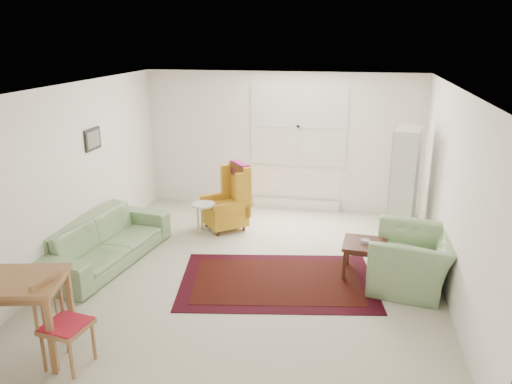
% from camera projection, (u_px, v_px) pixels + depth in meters
% --- Properties ---
extents(room, '(5.04, 5.54, 2.51)m').
position_uv_depth(room, '(256.00, 179.00, 6.70)').
color(room, beige).
rests_on(room, ground).
extents(rug, '(2.77, 2.03, 0.03)m').
position_uv_depth(rug, '(277.00, 281.00, 6.58)').
color(rug, black).
rests_on(rug, ground).
extents(sofa, '(1.18, 2.33, 0.90)m').
position_uv_depth(sofa, '(104.00, 233.00, 7.02)').
color(sofa, '#759764').
rests_on(sofa, ground).
extents(armchair, '(1.18, 1.29, 0.89)m').
position_uv_depth(armchair, '(413.00, 254.00, 6.35)').
color(armchair, '#759764').
rests_on(armchair, ground).
extents(wingback_chair, '(0.93, 0.93, 1.11)m').
position_uv_depth(wingback_chair, '(224.00, 197.00, 8.21)').
color(wingback_chair, '#C48A1E').
rests_on(wingback_chair, ground).
extents(coffee_table, '(0.61, 0.61, 0.47)m').
position_uv_depth(coffee_table, '(364.00, 258.00, 6.72)').
color(coffee_table, '#401C13').
rests_on(coffee_table, ground).
extents(stool, '(0.39, 0.39, 0.51)m').
position_uv_depth(stool, '(204.00, 218.00, 8.13)').
color(stool, white).
rests_on(stool, ground).
extents(cabinet, '(0.51, 0.77, 1.76)m').
position_uv_depth(cabinet, '(404.00, 184.00, 7.78)').
color(cabinet, silver).
rests_on(cabinet, ground).
extents(desk_chair, '(0.46, 0.46, 0.92)m').
position_uv_depth(desk_chair, '(66.00, 324.00, 4.79)').
color(desk_chair, olive).
rests_on(desk_chair, ground).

